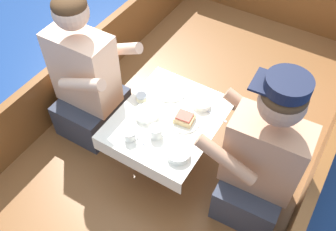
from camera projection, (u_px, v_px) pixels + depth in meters
ground_plane at (178, 165)px, 2.82m from camera, size 60.00×60.00×0.00m
boat_deck at (178, 154)px, 2.71m from camera, size 1.84×3.53×0.29m
gunwale_port at (75, 74)px, 2.74m from camera, size 0.06×3.53×0.42m
gunwale_starboard at (313, 185)px, 2.14m from camera, size 0.06×3.53×0.42m
cockpit_table at (168, 123)px, 2.25m from camera, size 0.59×0.70×0.40m
person_port at (87, 81)px, 2.39m from camera, size 0.52×0.44×1.03m
person_starboard at (262, 161)px, 1.98m from camera, size 0.54×0.46×1.02m
plate_sandwich at (184, 121)px, 2.19m from camera, size 0.18×0.18×0.01m
plate_bread at (170, 90)px, 2.36m from camera, size 0.22×0.22×0.01m
sandwich at (184, 118)px, 2.17m from camera, size 0.12×0.11×0.05m
bowl_port_near at (147, 113)px, 2.21m from camera, size 0.14×0.14×0.04m
bowl_starboard_near at (179, 153)px, 2.02m from camera, size 0.13×0.13×0.04m
bowl_center_far at (202, 104)px, 2.26m from camera, size 0.11×0.11×0.04m
coffee_cup_port at (156, 132)px, 2.10m from camera, size 0.10×0.07×0.07m
coffee_cup_starboard at (130, 135)px, 2.09m from camera, size 0.09×0.06×0.06m
tin_can at (141, 98)px, 2.29m from camera, size 0.07×0.07×0.05m
utensil_spoon_starboard at (211, 113)px, 2.24m from camera, size 0.17×0.04×0.01m
utensil_spoon_port at (149, 148)px, 2.07m from camera, size 0.16×0.08×0.01m
utensil_knife_port at (196, 148)px, 2.07m from camera, size 0.01×0.17×0.00m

